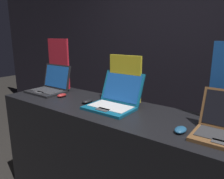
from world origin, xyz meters
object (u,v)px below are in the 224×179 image
laptop_front (50,86)px  mouse_front (62,95)px  promo_stand_front (59,66)px  mouse_back (181,130)px  mouse_middle (87,101)px  promo_stand_middle (125,81)px  laptop_middle (115,100)px

laptop_front → mouse_front: 0.25m
promo_stand_front → mouse_back: (1.38, -0.28, -0.23)m
mouse_middle → promo_stand_middle: size_ratio=0.28×
laptop_front → mouse_back: (1.38, -0.15, -0.05)m
laptop_front → laptop_middle: size_ratio=1.00×
promo_stand_middle → mouse_back: 0.66m
laptop_front → promo_stand_front: bearing=90.0°
mouse_front → promo_stand_front: bearing=141.9°
promo_stand_front → mouse_middle: 0.63m
laptop_front → mouse_middle: laptop_front is taller
laptop_front → mouse_middle: size_ratio=3.32×
mouse_front → mouse_back: size_ratio=0.94×
promo_stand_middle → laptop_front: bearing=-170.3°
laptop_front → promo_stand_front: (0.00, 0.13, 0.19)m
laptop_middle → mouse_back: size_ratio=3.56×
mouse_middle → mouse_front: bearing=-179.8°
laptop_front → laptop_middle: (0.80, -0.01, -0.00)m
laptop_middle → promo_stand_middle: 0.20m
mouse_front → promo_stand_middle: bearing=19.1°
mouse_front → laptop_middle: bearing=4.6°
promo_stand_middle → promo_stand_front: bearing=-179.5°
mouse_middle → laptop_middle: bearing=10.1°
laptop_front → promo_stand_front: 0.23m
laptop_middle → mouse_middle: 0.26m
laptop_front → mouse_back: bearing=-6.3°
laptop_front → mouse_middle: 0.56m
mouse_middle → promo_stand_middle: 0.36m
laptop_front → mouse_middle: bearing=-5.9°
laptop_middle → mouse_middle: laptop_middle is taller
laptop_front → promo_stand_front: size_ratio=0.70×
mouse_back → promo_stand_middle: bearing=153.1°
laptop_middle → mouse_middle: size_ratio=3.33×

